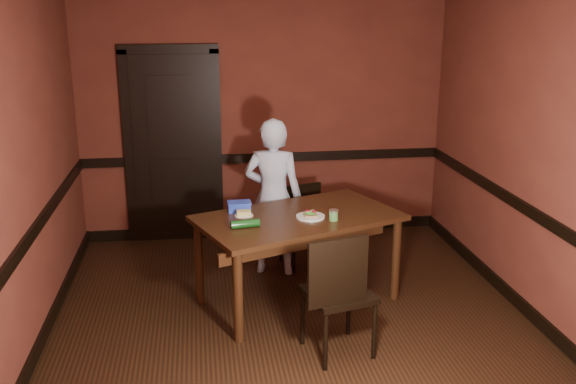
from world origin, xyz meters
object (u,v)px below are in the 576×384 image
object	(u,v)px
person	(273,197)
sauce_jar	(334,215)
chair_near	(338,292)
chair_far	(302,227)
dining_table	(298,259)
cheese_saucer	(244,214)
food_tub	(239,206)
sandwich_plate	(310,216)

from	to	relation	value
person	sauce_jar	distance (m)	0.94
sauce_jar	chair_near	bearing A→B (deg)	-98.67
chair_far	dining_table	bearing A→B (deg)	-117.17
person	cheese_saucer	size ratio (longest dim) A/B	9.55
chair_far	food_tub	xyz separation A→B (m)	(-0.66, -0.61, 0.44)
chair_near	sandwich_plate	xyz separation A→B (m)	(-0.07, 0.84, 0.32)
person	sandwich_plate	world-z (taller)	person
chair_near	person	xyz separation A→B (m)	(-0.30, 1.59, 0.27)
chair_far	food_tub	bearing A→B (deg)	-153.04
food_tub	chair_far	bearing A→B (deg)	41.81
sauce_jar	sandwich_plate	bearing A→B (deg)	151.26
chair_far	sauce_jar	bearing A→B (deg)	-99.13
chair_far	sandwich_plate	xyz separation A→B (m)	(-0.07, -0.87, 0.41)
dining_table	person	size ratio (longest dim) A/B	1.11
dining_table	food_tub	size ratio (longest dim) A/B	8.18
chair_far	cheese_saucer	size ratio (longest dim) A/B	5.01
person	sauce_jar	bearing A→B (deg)	132.71
sauce_jar	chair_far	bearing A→B (deg)	96.75
dining_table	chair_far	size ratio (longest dim) A/B	2.11
person	cheese_saucer	bearing A→B (deg)	78.81
chair_near	cheese_saucer	xyz separation A→B (m)	(-0.63, 0.96, 0.32)
dining_table	person	xyz separation A→B (m)	(-0.14, 0.68, 0.37)
sandwich_plate	cheese_saucer	bearing A→B (deg)	168.29
person	chair_near	bearing A→B (deg)	117.27
person	sauce_jar	size ratio (longest dim) A/B	16.41
food_tub	chair_near	bearing A→B (deg)	-60.25
dining_table	food_tub	distance (m)	0.69
chair_near	sandwich_plate	distance (m)	0.91
person	food_tub	world-z (taller)	person
dining_table	sandwich_plate	size ratio (longest dim) A/B	6.91
sandwich_plate	sauce_jar	distance (m)	0.21
cheese_saucer	food_tub	bearing A→B (deg)	101.21
sandwich_plate	cheese_saucer	world-z (taller)	sandwich_plate
person	food_tub	xyz separation A→B (m)	(-0.36, -0.48, 0.07)
dining_table	chair_far	world-z (taller)	chair_far
dining_table	chair_far	xyz separation A→B (m)	(0.16, 0.80, 0.00)
sandwich_plate	food_tub	size ratio (longest dim) A/B	1.18
food_tub	dining_table	bearing A→B (deg)	-22.49
chair_far	person	size ratio (longest dim) A/B	0.52
food_tub	sandwich_plate	bearing A→B (deg)	-24.71
dining_table	food_tub	xyz separation A→B (m)	(-0.50, 0.19, 0.44)
chair_near	sauce_jar	world-z (taller)	chair_near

